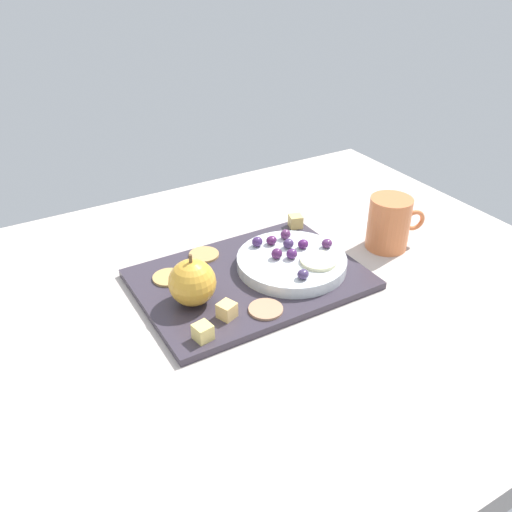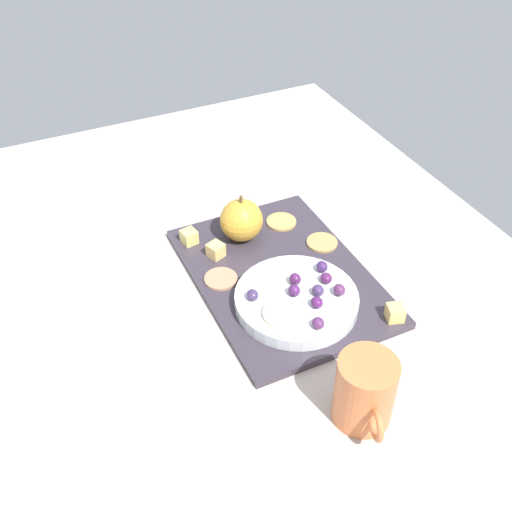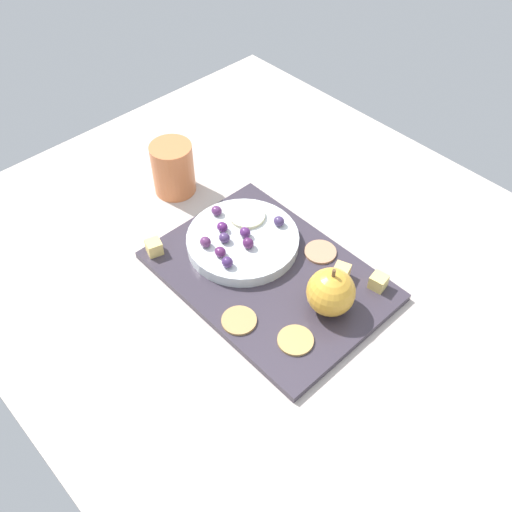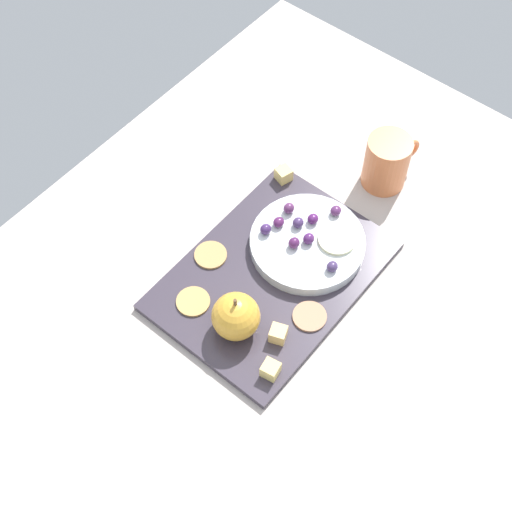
# 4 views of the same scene
# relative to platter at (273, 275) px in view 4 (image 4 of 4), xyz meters

# --- Properties ---
(table) EXTENTS (1.14, 0.86, 0.05)m
(table) POSITION_rel_platter_xyz_m (0.04, 0.03, -0.03)
(table) COLOR #B4A9A1
(table) RESTS_ON ground
(platter) EXTENTS (0.35, 0.25, 0.01)m
(platter) POSITION_rel_platter_xyz_m (0.00, 0.00, 0.00)
(platter) COLOR #362F3B
(platter) RESTS_ON table
(serving_dish) EXTENTS (0.18, 0.18, 0.02)m
(serving_dish) POSITION_rel_platter_xyz_m (-0.07, 0.01, 0.02)
(serving_dish) COLOR silver
(serving_dish) RESTS_ON platter
(apple_whole) EXTENTS (0.07, 0.07, 0.07)m
(apple_whole) POSITION_rel_platter_xyz_m (0.11, 0.02, 0.04)
(apple_whole) COLOR gold
(apple_whole) RESTS_ON platter
(apple_stem) EXTENTS (0.01, 0.01, 0.01)m
(apple_stem) POSITION_rel_platter_xyz_m (0.11, 0.02, 0.08)
(apple_stem) COLOR brown
(apple_stem) RESTS_ON apple_whole
(cheese_cube_0) EXTENTS (0.03, 0.03, 0.02)m
(cheese_cube_0) POSITION_rel_platter_xyz_m (0.08, 0.07, 0.02)
(cheese_cube_0) COLOR #EDC270
(cheese_cube_0) RESTS_ON platter
(cheese_cube_1) EXTENTS (0.03, 0.03, 0.02)m
(cheese_cube_1) POSITION_rel_platter_xyz_m (-0.16, -0.10, 0.02)
(cheese_cube_1) COLOR #E7C76D
(cheese_cube_1) RESTS_ON platter
(cheese_cube_2) EXTENTS (0.03, 0.03, 0.02)m
(cheese_cube_2) POSITION_rel_platter_xyz_m (0.13, 0.10, 0.02)
(cheese_cube_2) COLOR #E9CE70
(cheese_cube_2) RESTS_ON platter
(cracker_0) EXTENTS (0.05, 0.05, 0.00)m
(cracker_0) POSITION_rel_platter_xyz_m (0.12, -0.06, 0.01)
(cracker_0) COLOR tan
(cracker_0) RESTS_ON platter
(cracker_1) EXTENTS (0.05, 0.05, 0.00)m
(cracker_1) POSITION_rel_platter_xyz_m (0.03, 0.09, 0.01)
(cracker_1) COLOR tan
(cracker_1) RESTS_ON platter
(cracker_2) EXTENTS (0.05, 0.05, 0.00)m
(cracker_2) POSITION_rel_platter_xyz_m (0.03, -0.09, 0.01)
(cracker_2) COLOR tan
(cracker_2) RESTS_ON platter
(grape_0) EXTENTS (0.02, 0.02, 0.01)m
(grape_0) POSITION_rel_platter_xyz_m (-0.07, -0.04, 0.03)
(grape_0) COLOR #4F1F4F
(grape_0) RESTS_ON serving_dish
(grape_1) EXTENTS (0.02, 0.02, 0.02)m
(grape_1) POSITION_rel_platter_xyz_m (-0.05, 0.00, 0.03)
(grape_1) COLOR #4D1F4E
(grape_1) RESTS_ON serving_dish
(grape_2) EXTENTS (0.02, 0.02, 0.02)m
(grape_2) POSITION_rel_platter_xyz_m (-0.07, 0.01, 0.03)
(grape_2) COLOR #4D225D
(grape_2) RESTS_ON serving_dish
(grape_3) EXTENTS (0.02, 0.02, 0.02)m
(grape_3) POSITION_rel_platter_xyz_m (-0.10, -0.04, 0.03)
(grape_3) COLOR #562A55
(grape_3) RESTS_ON serving_dish
(grape_4) EXTENTS (0.02, 0.02, 0.02)m
(grape_4) POSITION_rel_platter_xyz_m (-0.10, -0.00, 0.03)
(grape_4) COLOR #4D1C58
(grape_4) RESTS_ON serving_dish
(grape_5) EXTENTS (0.02, 0.02, 0.02)m
(grape_5) POSITION_rel_platter_xyz_m (-0.04, -0.05, 0.03)
(grape_5) COLOR #40265A
(grape_5) RESTS_ON serving_dish
(grape_6) EXTENTS (0.02, 0.02, 0.02)m
(grape_6) POSITION_rel_platter_xyz_m (-0.08, -0.02, 0.03)
(grape_6) COLOR #422D5A
(grape_6) RESTS_ON serving_dish
(grape_7) EXTENTS (0.02, 0.02, 0.02)m
(grape_7) POSITION_rel_platter_xyz_m (-0.05, 0.07, 0.03)
(grape_7) COLOR #3F2F59
(grape_7) RESTS_ON serving_dish
(grape_8) EXTENTS (0.02, 0.02, 0.02)m
(grape_8) POSITION_rel_platter_xyz_m (-0.14, 0.02, 0.03)
(grape_8) COLOR #522756
(grape_8) RESTS_ON serving_dish
(apple_slice_0) EXTENTS (0.06, 0.06, 0.01)m
(apple_slice_0) POSITION_rel_platter_xyz_m (-0.10, 0.05, 0.03)
(apple_slice_0) COLOR beige
(apple_slice_0) RESTS_ON serving_dish
(cup) EXTENTS (0.10, 0.07, 0.09)m
(cup) POSITION_rel_platter_xyz_m (-0.27, 0.02, 0.04)
(cup) COLOR #D47241
(cup) RESTS_ON table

